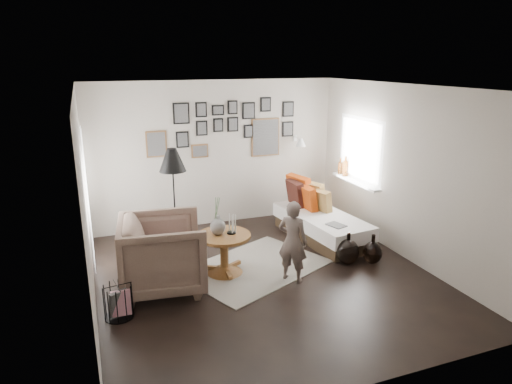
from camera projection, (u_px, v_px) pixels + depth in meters
name	position (u px, v px, depth m)	size (l,w,h in m)	color
ground	(265.00, 277.00, 6.39)	(4.80, 4.80, 0.00)	black
wall_back	(216.00, 154.00, 8.19)	(4.50, 4.50, 0.00)	#AEA699
wall_front	(371.00, 259.00, 3.87)	(4.50, 4.50, 0.00)	#AEA699
wall_left	(85.00, 206.00, 5.27)	(4.80, 4.80, 0.00)	#AEA699
wall_right	(406.00, 173.00, 6.80)	(4.80, 4.80, 0.00)	#AEA699
ceiling	(266.00, 87.00, 5.67)	(4.80, 4.80, 0.00)	white
door_left	(87.00, 198.00, 6.42)	(0.00, 2.14, 2.14)	white
window_right	(351.00, 177.00, 8.08)	(0.15, 1.32, 1.30)	white
gallery_wall	(231.00, 129.00, 8.14)	(2.74, 0.03, 1.08)	brown
wall_sconce	(301.00, 142.00, 8.43)	(0.18, 0.36, 0.16)	white
rug	(254.00, 267.00, 6.68)	(2.00, 1.40, 0.01)	white
pedestal_table	(224.00, 255.00, 6.44)	(0.75, 0.75, 0.59)	brown
vase	(218.00, 223.00, 6.29)	(0.21, 0.21, 0.54)	black
candles	(231.00, 224.00, 6.35)	(0.13, 0.13, 0.28)	black
daybed	(319.00, 220.00, 7.77)	(1.03, 2.02, 0.94)	black
magazine_on_daybed	(336.00, 225.00, 7.14)	(0.21, 0.29, 0.02)	black
armchair	(163.00, 254.00, 5.95)	(1.05, 1.08, 0.99)	brown
armchair_cushion	(165.00, 253.00, 6.01)	(0.45, 0.45, 0.11)	silver
floor_lamp	(172.00, 164.00, 6.65)	(0.40, 0.40, 1.70)	black
magazine_basket	(118.00, 301.00, 5.35)	(0.37, 0.37, 0.41)	black
demijohn_large	(348.00, 252.00, 6.76)	(0.33, 0.33, 0.50)	black
demijohn_small	(372.00, 253.00, 6.78)	(0.29, 0.29, 0.45)	black
child	(293.00, 241.00, 6.15)	(0.42, 0.27, 1.14)	#62534E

